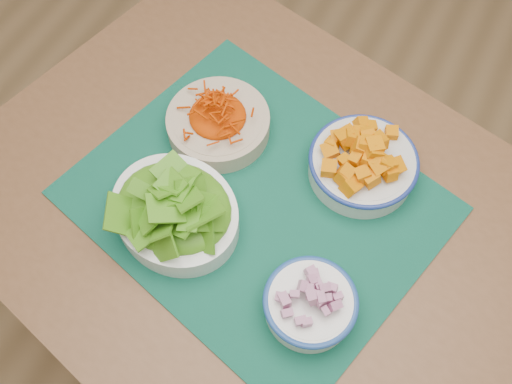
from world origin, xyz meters
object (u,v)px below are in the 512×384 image
Objects in this scene: lettuce_bowl at (174,207)px; placemat at (256,201)px; carrot_bowl at (218,120)px; onion_bowl at (310,303)px; squash_bowl at (364,160)px; table at (293,256)px.

placemat is at bearing 59.96° from lettuce_bowl.
lettuce_bowl is at bearing -122.10° from placemat.
carrot_bowl is 1.07× the size of onion_bowl.
lettuce_bowl is (-0.25, -0.23, 0.01)m from squash_bowl.
lettuce_bowl is at bearing 171.37° from onion_bowl.
placemat is (-0.09, 0.03, 0.10)m from table.
table is 0.19m from onion_bowl.
carrot_bowl reaches higher than placemat.
carrot_bowl reaches higher than table.
onion_bowl is (0.07, -0.11, 0.14)m from table.
table is at bearing -29.53° from carrot_bowl.
squash_bowl is at bearing 94.80° from onion_bowl.
squash_bowl is (0.27, 0.04, 0.01)m from carrot_bowl.
squash_bowl reaches higher than carrot_bowl.
table is 7.40× the size of onion_bowl.
onion_bowl is at bearing -38.83° from carrot_bowl.
table is 0.14m from placemat.
placemat is 3.20× the size of onion_bowl.
placemat is 0.20m from squash_bowl.
squash_bowl is 0.28m from onion_bowl.
table is 6.90× the size of carrot_bowl.
table is 0.26m from lettuce_bowl.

